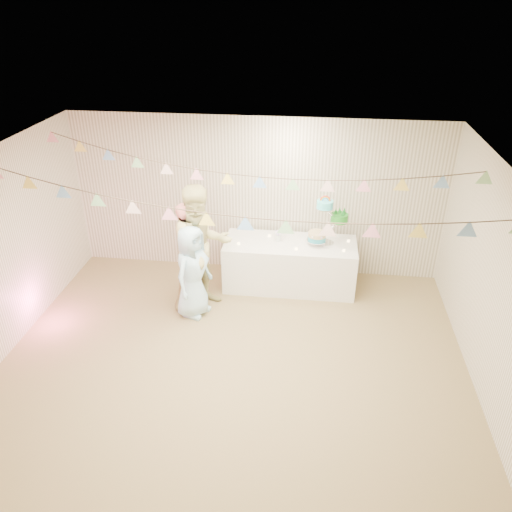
# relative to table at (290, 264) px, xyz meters

# --- Properties ---
(floor) EXTENTS (6.00, 6.00, 0.00)m
(floor) POSITION_rel_table_xyz_m (-0.60, -1.98, -0.39)
(floor) COLOR olive
(floor) RESTS_ON ground
(ceiling) EXTENTS (6.00, 6.00, 0.00)m
(ceiling) POSITION_rel_table_xyz_m (-0.60, -1.98, 2.21)
(ceiling) COLOR silver
(ceiling) RESTS_ON ground
(back_wall) EXTENTS (6.00, 6.00, 0.00)m
(back_wall) POSITION_rel_table_xyz_m (-0.60, 0.52, 0.91)
(back_wall) COLOR silver
(back_wall) RESTS_ON ground
(front_wall) EXTENTS (6.00, 6.00, 0.00)m
(front_wall) POSITION_rel_table_xyz_m (-0.60, -4.48, 0.91)
(front_wall) COLOR silver
(front_wall) RESTS_ON ground
(right_wall) EXTENTS (5.00, 5.00, 0.00)m
(right_wall) POSITION_rel_table_xyz_m (2.40, -1.98, 0.91)
(right_wall) COLOR silver
(right_wall) RESTS_ON ground
(table) EXTENTS (2.06, 0.82, 0.77)m
(table) POSITION_rel_table_xyz_m (0.00, 0.00, 0.00)
(table) COLOR white
(table) RESTS_ON floor
(cake_stand) EXTENTS (0.67, 0.39, 0.75)m
(cake_stand) POSITION_rel_table_xyz_m (0.55, 0.05, 0.74)
(cake_stand) COLOR silver
(cake_stand) RESTS_ON table
(cake_bottom) EXTENTS (0.31, 0.31, 0.15)m
(cake_bottom) POSITION_rel_table_xyz_m (0.40, -0.01, 0.45)
(cake_bottom) COLOR teal
(cake_bottom) RESTS_ON cake_stand
(cake_middle) EXTENTS (0.27, 0.27, 0.22)m
(cake_middle) POSITION_rel_table_xyz_m (0.73, 0.14, 0.72)
(cake_middle) COLOR #1B801E
(cake_middle) RESTS_ON cake_stand
(cake_top_tier) EXTENTS (0.25, 0.25, 0.19)m
(cake_top_tier) POSITION_rel_table_xyz_m (0.49, 0.02, 0.99)
(cake_top_tier) COLOR #4BE2EE
(cake_top_tier) RESTS_ON cake_stand
(platter) EXTENTS (0.38, 0.38, 0.02)m
(platter) POSITION_rel_table_xyz_m (-0.65, -0.05, 0.37)
(platter) COLOR white
(platter) RESTS_ON table
(posy) EXTENTS (0.15, 0.15, 0.17)m
(posy) POSITION_rel_table_xyz_m (-0.20, 0.05, 0.45)
(posy) COLOR white
(posy) RESTS_ON table
(person_adult_a) EXTENTS (0.42, 0.61, 1.63)m
(person_adult_a) POSITION_rel_table_xyz_m (-1.42, -0.63, 0.43)
(person_adult_a) COLOR #F78481
(person_adult_a) RESTS_ON floor
(person_adult_b) EXTENTS (1.18, 1.12, 1.92)m
(person_adult_b) POSITION_rel_table_xyz_m (-1.26, -0.71, 0.57)
(person_adult_b) COLOR #CABF7C
(person_adult_b) RESTS_ON floor
(person_child) EXTENTS (0.67, 0.81, 1.41)m
(person_child) POSITION_rel_table_xyz_m (-1.35, -0.95, 0.32)
(person_child) COLOR #B4E4FF
(person_child) RESTS_ON floor
(bunting_back) EXTENTS (5.60, 1.10, 0.40)m
(bunting_back) POSITION_rel_table_xyz_m (-0.60, -0.88, 1.96)
(bunting_back) COLOR pink
(bunting_back) RESTS_ON ceiling
(bunting_front) EXTENTS (5.60, 0.90, 0.36)m
(bunting_front) POSITION_rel_table_xyz_m (-0.60, -2.18, 1.93)
(bunting_front) COLOR #72A5E5
(bunting_front) RESTS_ON ceiling
(tealight_0) EXTENTS (0.04, 0.04, 0.03)m
(tealight_0) POSITION_rel_table_xyz_m (-0.80, -0.15, 0.40)
(tealight_0) COLOR #FFD88C
(tealight_0) RESTS_ON table
(tealight_1) EXTENTS (0.04, 0.04, 0.03)m
(tealight_1) POSITION_rel_table_xyz_m (-0.35, 0.18, 0.40)
(tealight_1) COLOR #FFD88C
(tealight_1) RESTS_ON table
(tealight_2) EXTENTS (0.04, 0.04, 0.03)m
(tealight_2) POSITION_rel_table_xyz_m (0.10, -0.22, 0.40)
(tealight_2) COLOR #FFD88C
(tealight_2) RESTS_ON table
(tealight_3) EXTENTS (0.04, 0.04, 0.03)m
(tealight_3) POSITION_rel_table_xyz_m (0.35, 0.22, 0.40)
(tealight_3) COLOR #FFD88C
(tealight_3) RESTS_ON table
(tealight_4) EXTENTS (0.04, 0.04, 0.03)m
(tealight_4) POSITION_rel_table_xyz_m (0.82, -0.18, 0.40)
(tealight_4) COLOR #FFD88C
(tealight_4) RESTS_ON table
(tealight_5) EXTENTS (0.04, 0.04, 0.03)m
(tealight_5) POSITION_rel_table_xyz_m (0.90, 0.15, 0.40)
(tealight_5) COLOR #FFD88C
(tealight_5) RESTS_ON table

